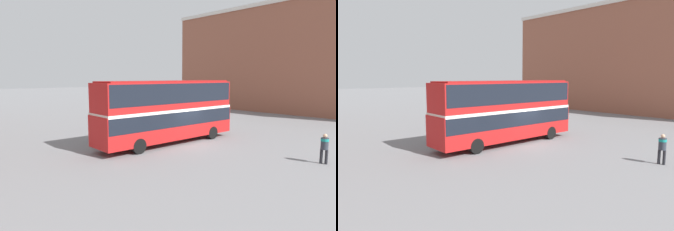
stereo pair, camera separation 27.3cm
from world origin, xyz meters
TOP-DOWN VIEW (x-y plane):
  - ground_plane at (0.00, 0.00)m, footprint 240.00×240.00m
  - building_row_right at (25.90, 4.38)m, footprint 8.93×35.85m
  - double_decker_bus at (-0.90, 1.17)m, footprint 11.36×2.77m
  - pedestrian_foreground at (1.99, -8.57)m, footprint 0.51×0.51m
  - parked_car_kerb_near at (13.94, 9.80)m, footprint 4.64×2.56m

SIDE VIEW (x-z plane):
  - ground_plane at x=0.00m, z-range 0.00..0.00m
  - parked_car_kerb_near at x=13.94m, z-range 0.01..1.50m
  - pedestrian_foreground at x=1.99m, z-range 0.19..1.90m
  - double_decker_bus at x=-0.90m, z-range 0.33..4.88m
  - building_row_right at x=25.90m, z-range 0.01..14.73m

